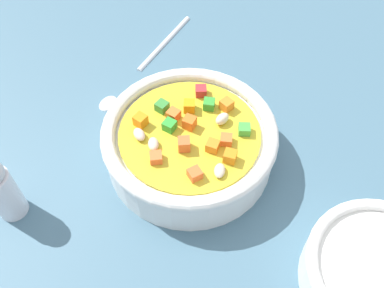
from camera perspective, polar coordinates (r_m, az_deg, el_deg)
ground_plane at (r=55.67cm, az=0.00°, el=-2.37°), size 140.00×140.00×2.00cm
soup_bowl_main at (r=52.20cm, az=0.00°, el=0.29°), size 21.34×21.34×6.66cm
spoon at (r=66.64cm, az=-6.08°, el=10.94°), size 13.58×21.61×0.90cm
side_bowl_small at (r=48.99cm, az=24.31°, el=-15.80°), size 15.70×15.70×4.81cm
pepper_shaker at (r=51.22cm, az=-24.06°, el=-5.57°), size 3.37×3.37×9.36cm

